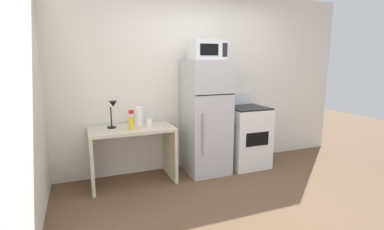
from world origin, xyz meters
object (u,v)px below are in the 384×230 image
Objects in this scene: coffee_mug at (149,123)px; oven_range at (246,136)px; desk_lamp at (113,110)px; microwave at (207,50)px; spray_bottle at (131,122)px; desk at (132,145)px; paper_towel_roll at (139,116)px; refrigerator at (206,117)px.

oven_range reaches higher than coffee_mug.
desk_lamp is 0.77× the size of microwave.
oven_range is at bearing 3.18° from spray_bottle.
desk is 0.52m from desk_lamp.
spray_bottle is at bearing -176.82° from oven_range.
coffee_mug is 0.40× the size of paper_towel_roll.
spray_bottle is at bearing -37.97° from desk_lamp.
microwave reaches higher than desk.
desk_lamp is 0.38m from paper_towel_roll.
coffee_mug is (0.24, -0.00, 0.28)m from desk.
oven_range is at bearing -0.25° from desk.
spray_bottle reaches higher than paper_towel_roll.
spray_bottle is at bearing -157.97° from coffee_mug.
paper_towel_roll is 0.28m from spray_bottle.
desk is at bearing 179.68° from refrigerator.
microwave is (0.82, -0.02, 0.95)m from coffee_mug.
refrigerator is at bearing 5.25° from spray_bottle.
paper_towel_roll is at bearing 129.10° from coffee_mug.
paper_towel_roll is at bearing 58.19° from spray_bottle.
microwave is at bearing -9.60° from paper_towel_roll.
spray_bottle is 1.80m from oven_range.
spray_bottle is (-0.25, -0.10, 0.05)m from coffee_mug.
coffee_mug is 0.06× the size of refrigerator.
desk is 0.37m from coffee_mug.
microwave is 1.45m from oven_range.
microwave reaches higher than spray_bottle.
refrigerator reaches higher than paper_towel_roll.
refrigerator is (1.08, 0.10, -0.04)m from spray_bottle.
oven_range is (1.74, -0.01, -0.05)m from desk.
microwave is at bearing -178.33° from oven_range.
oven_range is at bearing -0.13° from refrigerator.
spray_bottle is at bearing -175.87° from microwave.
coffee_mug is 0.09× the size of oven_range.
refrigerator is (1.06, -0.01, 0.29)m from desk.
desk_lamp is 0.22× the size of refrigerator.
oven_range is at bearing -4.91° from paper_towel_roll.
coffee_mug is 0.82m from refrigerator.
desk_lamp is 0.30m from spray_bottle.
microwave is (1.08, 0.08, 0.90)m from spray_bottle.
microwave is at bearing -3.67° from desk_lamp.
oven_range is (0.67, 0.02, -1.28)m from microwave.
paper_towel_roll reaches higher than desk.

